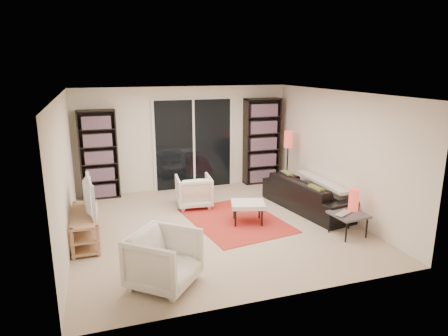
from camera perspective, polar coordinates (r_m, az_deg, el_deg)
The scene contains 20 objects.
floor at distance 7.42m, azimuth -1.13°, elevation -8.20°, with size 5.00×5.00×0.00m, color beige.
wall_back at distance 9.42m, azimuth -5.62°, elevation 4.23°, with size 5.00×0.02×2.40m, color white.
wall_front at distance 4.81m, azimuth 7.58°, elevation -5.82°, with size 5.00×0.02×2.40m, color white.
wall_left at distance 6.78m, azimuth -21.82°, elevation -0.76°, with size 0.02×5.00×2.40m, color white.
wall_right at distance 8.12m, azimuth 15.97°, elevation 2.09°, with size 0.02×5.00×2.40m, color white.
ceiling at distance 6.87m, azimuth -1.23°, elevation 10.62°, with size 5.00×5.00×0.02m, color white.
sliding_door at distance 9.46m, azimuth -4.37°, elevation 3.37°, with size 1.92×0.08×2.16m.
bookshelf_left at distance 9.09m, azimuth -17.44°, elevation 1.81°, with size 0.80×0.30×1.95m.
bookshelf_right at distance 9.87m, azimuth 5.46°, elevation 3.81°, with size 0.90×0.30×2.10m.
tv_stand at distance 7.08m, azimuth -19.16°, elevation -7.90°, with size 0.43×1.33×0.50m.
tv at distance 6.90m, azimuth -19.35°, elevation -3.84°, with size 1.00×0.13×0.58m, color black.
rug at distance 7.66m, azimuth 1.60°, elevation -7.42°, with size 1.57×2.12×0.01m, color red.
sofa at distance 8.31m, azimuth 12.12°, elevation -3.67°, with size 2.18×0.85×0.64m, color black.
armchair_back at distance 8.32m, azimuth -4.34°, elevation -3.31°, with size 0.70×0.72×0.65m, color silver.
armchair_front at distance 5.45m, azimuth -8.57°, elevation -12.81°, with size 0.80×0.82×0.75m, color silver.
ottoman at distance 7.44m, azimuth 3.43°, elevation -5.31°, with size 0.72×0.64×0.40m.
side_table at distance 7.21m, azimuth 17.36°, elevation -6.50°, with size 0.60×0.60×0.40m.
laptop at distance 7.10m, azimuth 17.03°, elevation -6.36°, with size 0.36×0.23×0.03m, color silver.
table_lamp at distance 7.31m, azimuth 18.04°, elevation -4.32°, with size 0.17×0.17×0.39m, color red.
floor_lamp at distance 9.26m, azimuth 9.13°, elevation 3.22°, with size 0.21×0.21×1.42m.
Camera 1 is at (-1.99, -6.56, 2.85)m, focal length 32.00 mm.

